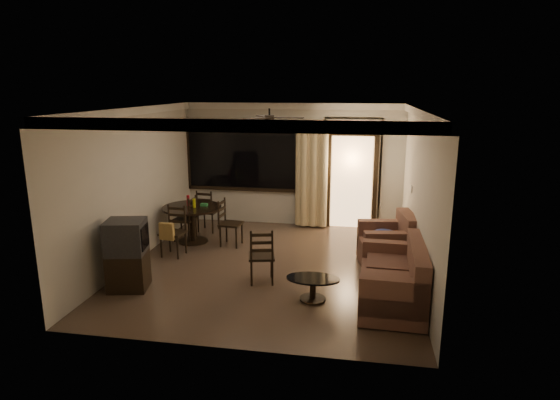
% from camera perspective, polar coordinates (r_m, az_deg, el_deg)
% --- Properties ---
extents(ground, '(5.50, 5.50, 0.00)m').
position_cam_1_polar(ground, '(8.50, -1.20, -8.11)').
color(ground, '#7F6651').
rests_on(ground, ground).
extents(room_shell, '(5.50, 6.70, 5.50)m').
position_cam_1_polar(room_shell, '(9.66, 4.23, 5.75)').
color(room_shell, beige).
rests_on(room_shell, ground).
extents(dining_table, '(1.21, 1.21, 0.98)m').
position_cam_1_polar(dining_table, '(9.80, -10.65, -1.69)').
color(dining_table, black).
rests_on(dining_table, ground).
extents(dining_chair_west, '(0.46, 0.46, 0.95)m').
position_cam_1_polar(dining_chair_west, '(10.02, -11.44, -3.26)').
color(dining_chair_west, black).
rests_on(dining_chair_west, ground).
extents(dining_chair_east, '(0.46, 0.46, 0.95)m').
position_cam_1_polar(dining_chair_east, '(9.57, -6.05, -3.87)').
color(dining_chair_east, black).
rests_on(dining_chair_east, ground).
extents(dining_chair_south, '(0.46, 0.51, 0.95)m').
position_cam_1_polar(dining_chair_south, '(9.16, -12.89, -4.81)').
color(dining_chair_south, black).
rests_on(dining_chair_south, ground).
extents(dining_chair_north, '(0.46, 0.46, 0.95)m').
position_cam_1_polar(dining_chair_north, '(10.57, -8.76, -2.25)').
color(dining_chair_north, black).
rests_on(dining_chair_north, ground).
extents(tv_cabinet, '(0.69, 0.64, 1.13)m').
position_cam_1_polar(tv_cabinet, '(7.81, -18.12, -6.36)').
color(tv_cabinet, black).
rests_on(tv_cabinet, ground).
extents(sofa, '(0.97, 1.74, 0.92)m').
position_cam_1_polar(sofa, '(7.19, 13.99, -9.58)').
color(sofa, '#4A2922').
rests_on(sofa, ground).
extents(armchair, '(1.06, 1.06, 0.94)m').
position_cam_1_polar(armchair, '(8.67, 13.24, -5.31)').
color(armchair, '#4A2922').
rests_on(armchair, ground).
extents(coffee_table, '(0.81, 0.49, 0.36)m').
position_cam_1_polar(coffee_table, '(7.18, 4.03, -10.31)').
color(coffee_table, black).
rests_on(coffee_table, ground).
extents(side_chair, '(0.50, 0.50, 0.94)m').
position_cam_1_polar(side_chair, '(7.76, -2.25, -8.05)').
color(side_chair, black).
rests_on(side_chair, ground).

